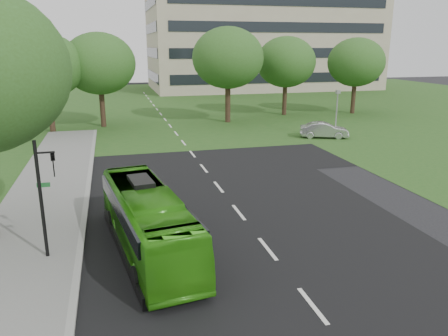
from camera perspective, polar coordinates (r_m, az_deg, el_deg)
name	(u,v)px	position (r m, az deg, el deg)	size (l,w,h in m)	color
ground	(252,229)	(19.19, 3.64, -7.97)	(160.00, 160.00, 0.00)	black
street_surfaces	(171,132)	(40.49, -6.96, 4.69)	(120.00, 120.00, 0.15)	black
office_building	(262,18)	(83.45, 4.99, 18.97)	(40.10, 20.10, 25.00)	tan
tree_park_a	(46,66)	(42.63, -22.23, 12.25)	(6.60, 6.60, 8.77)	black
tree_park_b	(99,64)	(44.01, -15.99, 12.97)	(6.82, 6.82, 8.94)	black
tree_park_c	(228,58)	(45.03, 0.52, 14.17)	(7.19, 7.19, 9.55)	black
tree_park_d	(286,62)	(50.45, 8.10, 13.53)	(6.59, 6.59, 8.71)	black
tree_park_e	(356,62)	(53.28, 16.88, 13.07)	(6.44, 6.44, 8.58)	black
bus	(148,221)	(17.06, -9.96, -6.77)	(2.09, 8.92, 2.48)	#349515
sedan	(324,130)	(38.67, 12.94, 4.85)	(1.42, 4.06, 1.34)	#B4B3B8
traffic_light	(44,191)	(16.91, -22.42, -2.83)	(0.73, 0.21, 4.54)	black
camera_pole	(337,107)	(38.61, 14.53, 7.67)	(0.35, 0.31, 4.07)	gray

